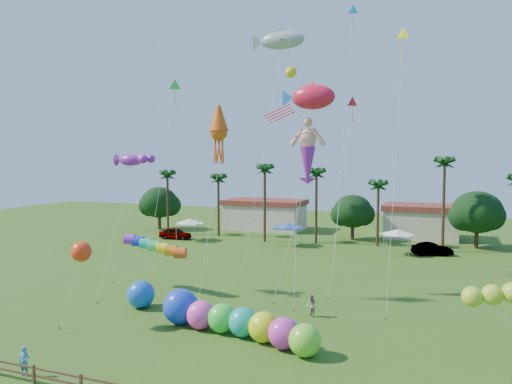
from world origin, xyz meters
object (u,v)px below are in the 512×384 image
(spectator_a, at_px, (24,362))
(blue_ball, at_px, (141,294))
(caterpillar_inflatable, at_px, (232,320))
(car_a, at_px, (175,234))
(spectator_b, at_px, (311,306))
(car_b, at_px, (432,249))

(spectator_a, xyz_separation_m, blue_ball, (-1.18, 12.47, 0.27))
(caterpillar_inflatable, xyz_separation_m, blue_ball, (-9.02, 3.01, 0.03))
(car_a, distance_m, spectator_a, 44.54)
(car_a, height_order, spectator_a, spectator_a)
(spectator_b, bearing_deg, spectator_a, -82.03)
(car_a, distance_m, car_b, 34.48)
(car_a, bearing_deg, caterpillar_inflatable, -149.38)
(spectator_b, relative_size, caterpillar_inflatable, 0.14)
(car_b, relative_size, caterpillar_inflatable, 0.38)
(car_b, bearing_deg, spectator_b, 146.76)
(car_a, relative_size, blue_ball, 2.16)
(car_b, distance_m, spectator_b, 28.34)
(car_a, relative_size, spectator_a, 2.90)
(caterpillar_inflatable, bearing_deg, spectator_a, -116.70)
(caterpillar_inflatable, relative_size, blue_ball, 5.66)
(spectator_a, bearing_deg, car_a, 97.00)
(car_b, height_order, spectator_a, spectator_a)
(car_a, xyz_separation_m, car_b, (34.47, 0.64, -0.03))
(car_b, distance_m, caterpillar_inflatable, 34.86)
(car_b, relative_size, blue_ball, 2.16)
(car_a, xyz_separation_m, blue_ball, (14.19, -29.33, 0.28))
(spectator_b, height_order, blue_ball, blue_ball)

